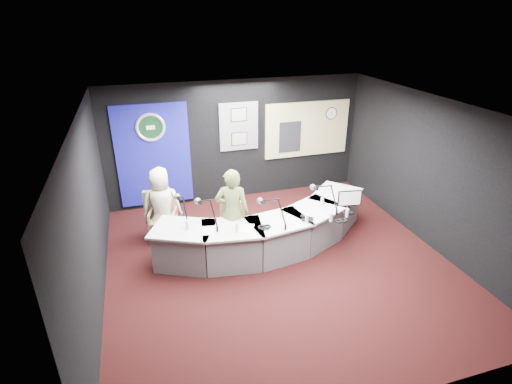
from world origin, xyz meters
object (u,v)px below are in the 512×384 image
object	(u,v)px
armchair_left	(163,218)
person_man	(162,205)
person_woman	(232,213)
armchair_right	(233,231)
broadcast_desk	(267,231)

from	to	relation	value
armchair_left	person_man	distance (m)	0.28
person_woman	armchair_left	bearing A→B (deg)	-16.10
armchair_left	armchair_right	world-z (taller)	armchair_left
person_man	person_woman	xyz separation A→B (m)	(1.19, -0.82, 0.08)
broadcast_desk	person_woman	distance (m)	0.81
broadcast_desk	armchair_left	bearing A→B (deg)	154.53
armchair_right	person_woman	xyz separation A→B (m)	(0.00, 0.00, 0.39)
broadcast_desk	armchair_right	bearing A→B (deg)	174.54
armchair_left	armchair_right	distance (m)	1.45
broadcast_desk	armchair_left	distance (m)	2.05
armchair_right	person_woman	bearing A→B (deg)	0.00
armchair_left	person_woman	world-z (taller)	person_woman
broadcast_desk	person_woman	xyz separation A→B (m)	(-0.66, 0.06, 0.47)
person_woman	person_man	bearing A→B (deg)	-16.10
broadcast_desk	person_man	size ratio (longest dim) A/B	2.94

